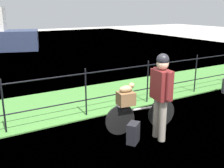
{
  "coord_description": "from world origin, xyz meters",
  "views": [
    {
      "loc": [
        -2.43,
        -3.38,
        2.46
      ],
      "look_at": [
        0.33,
        1.3,
        0.9
      ],
      "focal_mm": 42.35,
      "sensor_mm": 36.0,
      "label": 1
    }
  ],
  "objects_px": {
    "bicycle_main": "(141,116)",
    "cyclist_person": "(161,90)",
    "wooden_crate": "(126,98)",
    "backpack_on_paving": "(133,133)",
    "terrier_dog": "(127,88)"
  },
  "relations": [
    {
      "from": "wooden_crate",
      "to": "bicycle_main",
      "type": "bearing_deg",
      "value": -7.92
    },
    {
      "from": "wooden_crate",
      "to": "backpack_on_paving",
      "type": "distance_m",
      "value": 0.69
    },
    {
      "from": "bicycle_main",
      "to": "backpack_on_paving",
      "type": "relative_size",
      "value": 3.95
    },
    {
      "from": "terrier_dog",
      "to": "cyclist_person",
      "type": "distance_m",
      "value": 0.66
    },
    {
      "from": "cyclist_person",
      "to": "backpack_on_paving",
      "type": "xyz_separation_m",
      "value": [
        -0.53,
        0.11,
        -0.8
      ]
    },
    {
      "from": "bicycle_main",
      "to": "cyclist_person",
      "type": "height_order",
      "value": "cyclist_person"
    },
    {
      "from": "bicycle_main",
      "to": "backpack_on_paving",
      "type": "bearing_deg",
      "value": -140.33
    },
    {
      "from": "bicycle_main",
      "to": "wooden_crate",
      "type": "bearing_deg",
      "value": 172.08
    },
    {
      "from": "terrier_dog",
      "to": "cyclist_person",
      "type": "height_order",
      "value": "cyclist_person"
    },
    {
      "from": "cyclist_person",
      "to": "backpack_on_paving",
      "type": "distance_m",
      "value": 0.97
    },
    {
      "from": "wooden_crate",
      "to": "backpack_on_paving",
      "type": "xyz_separation_m",
      "value": [
        -0.09,
        -0.4,
        -0.55
      ]
    },
    {
      "from": "wooden_crate",
      "to": "cyclist_person",
      "type": "distance_m",
      "value": 0.73
    },
    {
      "from": "wooden_crate",
      "to": "cyclist_person",
      "type": "relative_size",
      "value": 0.19
    },
    {
      "from": "cyclist_person",
      "to": "terrier_dog",
      "type": "bearing_deg",
      "value": 129.37
    },
    {
      "from": "wooden_crate",
      "to": "cyclist_person",
      "type": "xyz_separation_m",
      "value": [
        0.45,
        -0.52,
        0.25
      ]
    }
  ]
}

